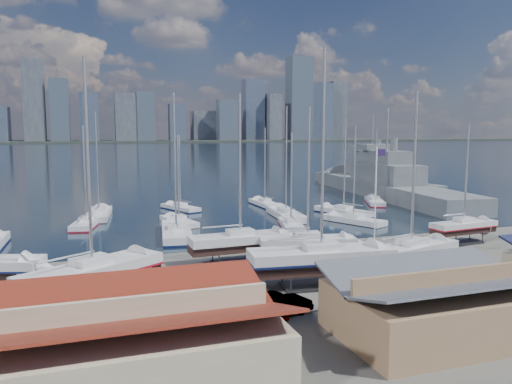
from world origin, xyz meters
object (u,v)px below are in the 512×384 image
object	(u,v)px
naval_ship_east	(385,188)
naval_ship_west	(371,180)
flagpole	(376,197)
car_a	(266,307)

from	to	relation	value
naval_ship_east	naval_ship_west	bearing A→B (deg)	-15.95
naval_ship_east	flagpole	world-z (taller)	naval_ship_east
naval_ship_east	flagpole	xyz separation A→B (m)	(-28.76, -41.94, 4.64)
naval_ship_east	car_a	xyz separation A→B (m)	(-43.39, -51.79, -1.03)
naval_ship_west	flagpole	xyz separation A→B (m)	(-34.48, -56.35, 4.64)
car_a	flagpole	world-z (taller)	flagpole
naval_ship_west	car_a	bearing A→B (deg)	138.06
naval_ship_east	naval_ship_west	world-z (taller)	naval_ship_east
naval_ship_west	car_a	size ratio (longest dim) A/B	10.44
naval_ship_east	naval_ship_west	xyz separation A→B (m)	(5.72, 14.40, -0.00)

